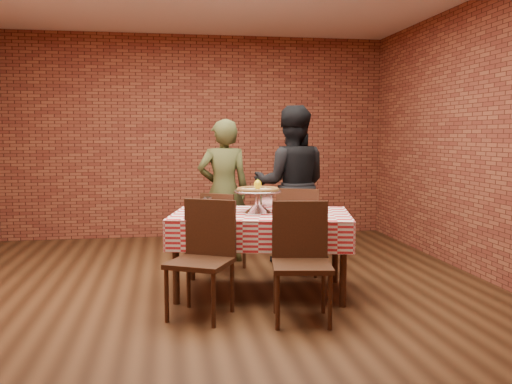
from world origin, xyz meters
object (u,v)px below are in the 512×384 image
(pizza, at_px, (258,190))
(diner_olive, at_px, (224,191))
(table, at_px, (261,253))
(pizza_stand, at_px, (258,202))
(chair_near_left, at_px, (200,260))
(chair_near_right, at_px, (302,263))
(water_glass_right, at_px, (208,204))
(chair_far_left, at_px, (224,231))
(water_glass_left, at_px, (206,208))
(diner_black, at_px, (291,185))
(chair_far_right, at_px, (300,230))
(condiment_caddy, at_px, (266,201))

(pizza, distance_m, diner_olive, 1.34)
(table, relative_size, pizza_stand, 3.56)
(chair_near_left, xyz_separation_m, diner_olive, (0.40, 1.99, 0.36))
(pizza_stand, relative_size, pizza, 1.14)
(chair_near_left, height_order, chair_near_right, chair_near_left)
(pizza, xyz_separation_m, water_glass_right, (-0.46, 0.19, -0.14))
(chair_far_left, bearing_deg, diner_olive, -63.06)
(chair_near_left, bearing_deg, diner_olive, 106.32)
(water_glass_left, xyz_separation_m, chair_near_right, (0.70, -0.82, -0.35))
(water_glass_right, bearing_deg, table, -25.71)
(pizza_stand, relative_size, diner_black, 0.25)
(pizza, relative_size, chair_near_right, 0.42)
(chair_far_left, bearing_deg, chair_far_right, -163.65)
(table, xyz_separation_m, chair_near_right, (0.18, -0.85, 0.10))
(water_glass_right, bearing_deg, chair_far_left, 71.07)
(water_glass_right, height_order, diner_olive, diner_olive)
(condiment_caddy, bearing_deg, water_glass_right, -171.83)
(pizza, bearing_deg, condiment_caddy, 64.15)
(chair_far_right, xyz_separation_m, diner_black, (0.01, 0.48, 0.44))
(water_glass_left, height_order, water_glass_right, same)
(water_glass_right, bearing_deg, chair_near_right, -58.55)
(table, relative_size, water_glass_right, 12.40)
(condiment_caddy, height_order, chair_far_right, chair_far_right)
(condiment_caddy, height_order, diner_black, diner_black)
(pizza_stand, bearing_deg, chair_near_right, -76.96)
(water_glass_left, relative_size, diner_black, 0.07)
(pizza_stand, bearing_deg, water_glass_right, 157.26)
(pizza_stand, bearing_deg, table, -57.68)
(pizza_stand, xyz_separation_m, chair_far_left, (-0.23, 0.86, -0.43))
(water_glass_left, relative_size, water_glass_right, 1.00)
(pizza, distance_m, condiment_caddy, 0.33)
(chair_near_left, bearing_deg, condiment_caddy, 80.21)
(water_glass_right, xyz_separation_m, diner_black, (1.04, 0.93, 0.08))
(diner_olive, distance_m, diner_black, 0.79)
(pizza, xyz_separation_m, chair_near_left, (-0.58, -0.66, -0.49))
(table, distance_m, pizza, 0.59)
(table, xyz_separation_m, pizza, (-0.03, 0.04, 0.59))
(pizza, bearing_deg, water_glass_right, 157.26)
(condiment_caddy, bearing_deg, pizza, -115.48)
(condiment_caddy, bearing_deg, table, -108.32)
(water_glass_right, xyz_separation_m, condiment_caddy, (0.59, 0.08, 0.01))
(chair_far_left, xyz_separation_m, diner_black, (0.81, 0.26, 0.48))
(water_glass_left, bearing_deg, water_glass_right, 82.34)
(pizza, distance_m, water_glass_right, 0.52)
(water_glass_left, bearing_deg, chair_near_right, -49.44)
(chair_near_right, height_order, chair_far_left, chair_near_right)
(pizza, height_order, diner_olive, diner_olive)
(table, relative_size, chair_far_right, 1.74)
(water_glass_right, distance_m, chair_far_left, 0.81)
(condiment_caddy, relative_size, diner_black, 0.08)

